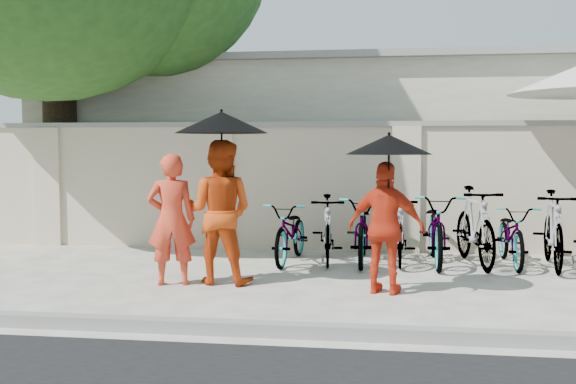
# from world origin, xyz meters

# --- Properties ---
(ground) EXTENTS (80.00, 80.00, 0.00)m
(ground) POSITION_xyz_m (0.00, 0.00, 0.00)
(ground) COLOR beige
(kerb) EXTENTS (40.00, 0.16, 0.12)m
(kerb) POSITION_xyz_m (0.00, -1.70, 0.06)
(kerb) COLOR gray
(kerb) RESTS_ON ground
(compound_wall) EXTENTS (20.00, 0.30, 2.00)m
(compound_wall) POSITION_xyz_m (1.00, 3.20, 1.00)
(compound_wall) COLOR beige
(compound_wall) RESTS_ON ground
(building_behind) EXTENTS (14.00, 6.00, 3.20)m
(building_behind) POSITION_xyz_m (2.00, 7.00, 1.60)
(building_behind) COLOR beige
(building_behind) RESTS_ON ground
(monk_left) EXTENTS (0.66, 0.52, 1.59)m
(monk_left) POSITION_xyz_m (-0.92, 0.25, 0.80)
(monk_left) COLOR red
(monk_left) RESTS_ON ground
(monk_center) EXTENTS (0.92, 0.75, 1.76)m
(monk_center) POSITION_xyz_m (-0.37, 0.42, 0.88)
(monk_center) COLOR #C13D0D
(monk_center) RESTS_ON ground
(parasol_center) EXTENTS (1.13, 1.13, 1.10)m
(parasol_center) POSITION_xyz_m (-0.32, 0.34, 1.97)
(parasol_center) COLOR black
(parasol_center) RESTS_ON ground
(monk_right) EXTENTS (0.95, 0.60, 1.51)m
(monk_right) POSITION_xyz_m (1.65, 0.11, 0.76)
(monk_right) COLOR red
(monk_right) RESTS_ON ground
(parasol_right) EXTENTS (0.97, 0.97, 0.95)m
(parasol_right) POSITION_xyz_m (1.67, 0.03, 1.70)
(parasol_right) COLOR black
(parasol_right) RESTS_ON ground
(bike_0) EXTENTS (0.75, 1.73, 0.88)m
(bike_0) POSITION_xyz_m (0.32, 1.93, 0.44)
(bike_0) COLOR slate
(bike_0) RESTS_ON ground
(bike_1) EXTENTS (0.60, 1.66, 0.98)m
(bike_1) POSITION_xyz_m (0.84, 1.98, 0.49)
(bike_1) COLOR slate
(bike_1) RESTS_ON ground
(bike_2) EXTENTS (0.66, 1.86, 0.97)m
(bike_2) POSITION_xyz_m (1.36, 2.05, 0.49)
(bike_2) COLOR slate
(bike_2) RESTS_ON ground
(bike_3) EXTENTS (0.51, 1.67, 0.99)m
(bike_3) POSITION_xyz_m (1.88, 2.07, 0.50)
(bike_3) COLOR slate
(bike_3) RESTS_ON ground
(bike_4) EXTENTS (0.72, 1.95, 1.02)m
(bike_4) POSITION_xyz_m (2.40, 2.06, 0.51)
(bike_4) COLOR slate
(bike_4) RESTS_ON ground
(bike_5) EXTENTS (0.76, 1.91, 1.12)m
(bike_5) POSITION_xyz_m (2.91, 2.03, 0.56)
(bike_5) COLOR slate
(bike_5) RESTS_ON ground
(bike_6) EXTENTS (0.59, 1.66, 0.87)m
(bike_6) POSITION_xyz_m (3.43, 2.10, 0.43)
(bike_6) COLOR slate
(bike_6) RESTS_ON ground
(bike_7) EXTENTS (0.74, 1.84, 1.08)m
(bike_7) POSITION_xyz_m (3.95, 1.96, 0.54)
(bike_7) COLOR slate
(bike_7) RESTS_ON ground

